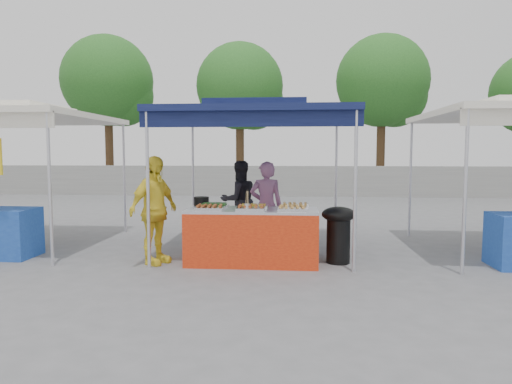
# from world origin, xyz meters

# --- Properties ---
(ground_plane) EXTENTS (80.00, 80.00, 0.00)m
(ground_plane) POSITION_xyz_m (0.00, 0.00, 0.00)
(ground_plane) COLOR slate
(back_wall) EXTENTS (40.00, 0.25, 1.20)m
(back_wall) POSITION_xyz_m (0.00, 11.00, 0.60)
(back_wall) COLOR gray
(back_wall) RESTS_ON ground_plane
(main_canopy) EXTENTS (3.20, 3.20, 2.57)m
(main_canopy) POSITION_xyz_m (0.00, 0.97, 2.37)
(main_canopy) COLOR silver
(main_canopy) RESTS_ON ground_plane
(neighbor_stall_left) EXTENTS (3.20, 3.20, 2.57)m
(neighbor_stall_left) POSITION_xyz_m (-4.50, 0.57, 1.60)
(neighbor_stall_left) COLOR silver
(neighbor_stall_left) RESTS_ON ground_plane
(tree_0) EXTENTS (4.07, 4.07, 6.99)m
(tree_0) POSITION_xyz_m (-7.66, 13.36, 4.79)
(tree_0) COLOR #49301C
(tree_0) RESTS_ON ground_plane
(tree_1) EXTENTS (3.81, 3.80, 6.53)m
(tree_1) POSITION_xyz_m (-1.63, 13.26, 4.47)
(tree_1) COLOR #49301C
(tree_1) RESTS_ON ground_plane
(tree_2) EXTENTS (3.93, 3.93, 6.75)m
(tree_2) POSITION_xyz_m (4.51, 13.26, 4.62)
(tree_2) COLOR #49301C
(tree_2) RESTS_ON ground_plane
(vendor_table) EXTENTS (2.00, 0.80, 0.85)m
(vendor_table) POSITION_xyz_m (0.00, -0.10, 0.43)
(vendor_table) COLOR red
(vendor_table) RESTS_ON ground_plane
(food_tray_fl) EXTENTS (0.42, 0.30, 0.07)m
(food_tray_fl) POSITION_xyz_m (-0.62, -0.34, 0.88)
(food_tray_fl) COLOR white
(food_tray_fl) RESTS_ON vendor_table
(food_tray_fm) EXTENTS (0.42, 0.30, 0.07)m
(food_tray_fm) POSITION_xyz_m (-0.00, -0.34, 0.88)
(food_tray_fm) COLOR white
(food_tray_fm) RESTS_ON vendor_table
(food_tray_fr) EXTENTS (0.42, 0.30, 0.07)m
(food_tray_fr) POSITION_xyz_m (0.61, -0.32, 0.88)
(food_tray_fr) COLOR white
(food_tray_fr) RESTS_ON vendor_table
(food_tray_bl) EXTENTS (0.42, 0.30, 0.07)m
(food_tray_bl) POSITION_xyz_m (-0.61, -0.01, 0.88)
(food_tray_bl) COLOR white
(food_tray_bl) RESTS_ON vendor_table
(food_tray_bm) EXTENTS (0.42, 0.30, 0.07)m
(food_tray_bm) POSITION_xyz_m (0.02, -0.04, 0.88)
(food_tray_bm) COLOR white
(food_tray_bm) RESTS_ON vendor_table
(food_tray_br) EXTENTS (0.42, 0.30, 0.07)m
(food_tray_br) POSITION_xyz_m (0.65, -0.00, 0.88)
(food_tray_br) COLOR white
(food_tray_br) RESTS_ON vendor_table
(cooking_pot) EXTENTS (0.24, 0.24, 0.14)m
(cooking_pot) POSITION_xyz_m (-0.86, 0.26, 0.92)
(cooking_pot) COLOR black
(cooking_pot) RESTS_ON vendor_table
(skewer_cup) EXTENTS (0.09, 0.09, 0.11)m
(skewer_cup) POSITION_xyz_m (-0.05, -0.39, 0.91)
(skewer_cup) COLOR silver
(skewer_cup) RESTS_ON vendor_table
(wok_burner) EXTENTS (0.53, 0.53, 0.89)m
(wok_burner) POSITION_xyz_m (1.33, 0.05, 0.52)
(wok_burner) COLOR black
(wok_burner) RESTS_ON ground_plane
(crate_left) EXTENTS (0.48, 0.34, 0.29)m
(crate_left) POSITION_xyz_m (-0.54, 0.52, 0.14)
(crate_left) COLOR #1636B7
(crate_left) RESTS_ON ground_plane
(crate_right) EXTENTS (0.52, 0.37, 0.31)m
(crate_right) POSITION_xyz_m (0.25, 0.65, 0.16)
(crate_right) COLOR #1636B7
(crate_right) RESTS_ON ground_plane
(crate_stacked) EXTENTS (0.48, 0.34, 0.29)m
(crate_stacked) POSITION_xyz_m (0.25, 0.65, 0.46)
(crate_stacked) COLOR #1636B7
(crate_stacked) RESTS_ON crate_right
(vendor_woman) EXTENTS (0.60, 0.42, 1.56)m
(vendor_woman) POSITION_xyz_m (0.15, 0.90, 0.78)
(vendor_woman) COLOR #9A628C
(vendor_woman) RESTS_ON ground_plane
(helper_man) EXTENTS (0.94, 0.88, 1.55)m
(helper_man) POSITION_xyz_m (-0.43, 1.81, 0.78)
(helper_man) COLOR black
(helper_man) RESTS_ON ground_plane
(customer_person) EXTENTS (0.78, 1.05, 1.66)m
(customer_person) POSITION_xyz_m (-1.50, -0.24, 0.83)
(customer_person) COLOR yellow
(customer_person) RESTS_ON ground_plane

